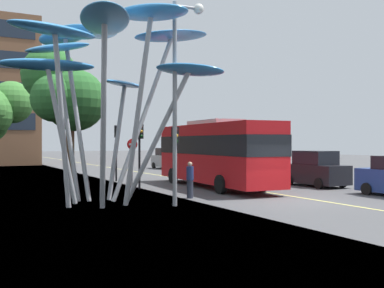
# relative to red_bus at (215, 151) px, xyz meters

# --- Properties ---
(ground) EXTENTS (120.00, 240.00, 0.10)m
(ground) POSITION_rel_red_bus_xyz_m (-0.93, -7.15, -2.15)
(ground) COLOR #4C4C4F
(red_bus) EXTENTS (3.22, 11.44, 3.85)m
(red_bus) POSITION_rel_red_bus_xyz_m (0.00, 0.00, 0.00)
(red_bus) COLOR red
(red_bus) RESTS_ON ground
(leaf_sculpture) EXTENTS (10.02, 10.31, 8.31)m
(leaf_sculpture) POSITION_rel_red_bus_xyz_m (-7.67, -3.76, 4.30)
(leaf_sculpture) COLOR #9EA0A5
(leaf_sculpture) RESTS_ON ground
(traffic_light_kerb_near) EXTENTS (0.28, 0.42, 3.30)m
(traffic_light_kerb_near) POSITION_rel_red_bus_xyz_m (-4.32, -3.70, 0.29)
(traffic_light_kerb_near) COLOR black
(traffic_light_kerb_near) RESTS_ON ground
(traffic_light_kerb_far) EXTENTS (0.28, 0.42, 3.59)m
(traffic_light_kerb_far) POSITION_rel_red_bus_xyz_m (-4.21, 0.95, 0.50)
(traffic_light_kerb_far) COLOR black
(traffic_light_kerb_far) RESTS_ON ground
(traffic_light_island_mid) EXTENTS (0.28, 0.42, 3.71)m
(traffic_light_island_mid) POSITION_rel_red_bus_xyz_m (-3.66, 6.60, 0.58)
(traffic_light_island_mid) COLOR black
(traffic_light_island_mid) RESTS_ON ground
(car_parked_mid) EXTENTS (1.99, 4.06, 2.09)m
(car_parked_mid) POSITION_rel_red_bus_xyz_m (5.61, -2.13, -1.13)
(car_parked_mid) COLOR black
(car_parked_mid) RESTS_ON ground
(car_parked_far) EXTENTS (1.97, 4.36, 2.30)m
(car_parked_far) POSITION_rel_red_bus_xyz_m (5.92, 3.85, -1.02)
(car_parked_far) COLOR gray
(car_parked_far) RESTS_ON ground
(car_side_street) EXTENTS (2.00, 4.40, 2.24)m
(car_side_street) POSITION_rel_red_bus_xyz_m (5.66, 10.85, -1.05)
(car_side_street) COLOR gold
(car_side_street) RESTS_ON ground
(car_far_side) EXTENTS (2.04, 4.22, 2.03)m
(car_far_side) POSITION_rel_red_bus_xyz_m (5.45, 18.32, -1.15)
(car_far_side) COLOR gray
(car_far_side) RESTS_ON ground
(street_lamp) EXTENTS (1.41, 0.44, 8.38)m
(street_lamp) POSITION_rel_red_bus_xyz_m (-5.10, -5.92, 3.14)
(street_lamp) COLOR gray
(street_lamp) RESTS_ON ground
(tree_pavement_near) EXTENTS (4.59, 4.26, 8.06)m
(tree_pavement_near) POSITION_rel_red_bus_xyz_m (-7.82, 3.70, 3.36)
(tree_pavement_near) COLOR brown
(tree_pavement_near) RESTS_ON ground
(pedestrian) EXTENTS (0.34, 0.34, 1.69)m
(pedestrian) POSITION_rel_red_bus_xyz_m (-3.62, -3.88, -1.25)
(pedestrian) COLOR #2D3342
(pedestrian) RESTS_ON ground
(no_entry_sign) EXTENTS (0.60, 0.12, 2.78)m
(no_entry_sign) POSITION_rel_red_bus_xyz_m (-4.54, 1.27, -0.26)
(no_entry_sign) COLOR gray
(no_entry_sign) RESTS_ON ground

